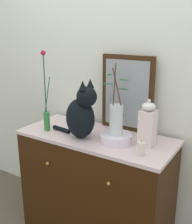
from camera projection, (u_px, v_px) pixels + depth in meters
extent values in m
cube|color=silver|center=(118.00, 70.00, 2.19)|extent=(4.40, 0.08, 2.60)
cube|color=#311907|center=(96.00, 188.00, 2.18)|extent=(1.14, 0.49, 0.83)
cube|color=silver|center=(96.00, 137.00, 2.06)|extent=(1.16, 0.50, 0.02)
sphere|color=#B79338|center=(48.00, 164.00, 2.03)|extent=(0.02, 0.02, 0.02)
sphere|color=#B79338|center=(109.00, 184.00, 1.77)|extent=(0.02, 0.02, 0.02)
cube|color=#331E0D|center=(127.00, 94.00, 2.09)|extent=(0.42, 0.03, 0.57)
cube|color=gray|center=(126.00, 94.00, 2.08)|extent=(0.35, 0.01, 0.50)
ellipsoid|color=black|center=(80.00, 118.00, 1.98)|extent=(0.24, 0.20, 0.29)
sphere|color=black|center=(87.00, 97.00, 1.89)|extent=(0.14, 0.14, 0.14)
cone|color=black|center=(90.00, 83.00, 1.89)|extent=(0.05, 0.05, 0.06)
cone|color=black|center=(83.00, 85.00, 1.84)|extent=(0.05, 0.05, 0.06)
cylinder|color=black|center=(62.00, 129.00, 2.13)|extent=(0.17, 0.05, 0.03)
cylinder|color=#327B3B|center=(47.00, 121.00, 2.13)|extent=(0.05, 0.05, 0.15)
cylinder|color=#1A4D2A|center=(45.00, 85.00, 2.05)|extent=(0.01, 0.01, 0.42)
sphere|color=#A8162B|center=(43.00, 53.00, 1.98)|extent=(0.04, 0.04, 0.04)
cylinder|color=#165531|center=(47.00, 95.00, 2.06)|extent=(0.06, 0.01, 0.27)
cylinder|color=white|center=(116.00, 138.00, 1.92)|extent=(0.22, 0.22, 0.06)
cylinder|color=silver|center=(116.00, 120.00, 1.88)|extent=(0.09, 0.09, 0.21)
cylinder|color=#55312D|center=(118.00, 93.00, 1.81)|extent=(0.05, 0.09, 0.33)
ellipsoid|color=#1E4928|center=(123.00, 89.00, 1.73)|extent=(0.08, 0.05, 0.01)
ellipsoid|color=#165728|center=(124.00, 80.00, 1.72)|extent=(0.08, 0.06, 0.01)
cylinder|color=#4A3F2A|center=(114.00, 91.00, 1.83)|extent=(0.01, 0.05, 0.36)
ellipsoid|color=#155631|center=(108.00, 84.00, 1.83)|extent=(0.08, 0.06, 0.01)
ellipsoid|color=#144B22|center=(110.00, 75.00, 1.82)|extent=(0.06, 0.08, 0.01)
cube|color=silver|center=(147.00, 128.00, 1.85)|extent=(0.10, 0.10, 0.24)
ellipsoid|color=silver|center=(149.00, 107.00, 1.81)|extent=(0.09, 0.09, 0.05)
sphere|color=silver|center=(149.00, 101.00, 1.79)|extent=(0.02, 0.02, 0.02)
cylinder|color=silver|center=(141.00, 149.00, 1.72)|extent=(0.05, 0.05, 0.09)
cylinder|color=black|center=(141.00, 141.00, 1.71)|extent=(0.00, 0.00, 0.01)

